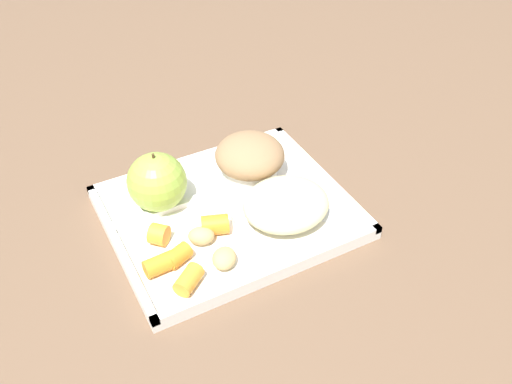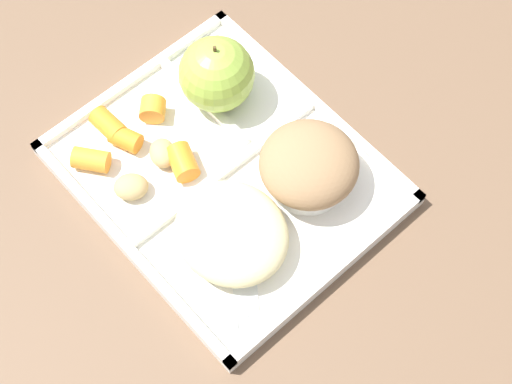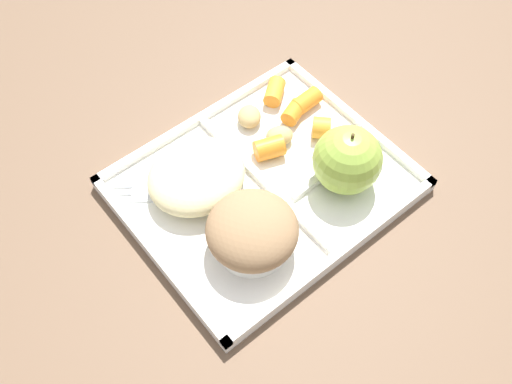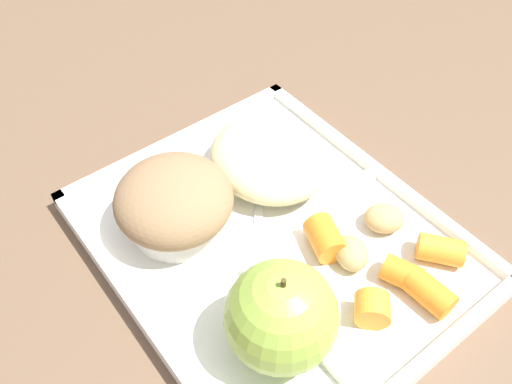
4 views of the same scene
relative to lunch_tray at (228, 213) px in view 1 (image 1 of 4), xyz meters
The scene contains 15 objects.
ground 0.01m from the lunch_tray, 24.82° to the right, with size 6.00×6.00×0.00m, color brown.
lunch_tray is the anchor object (origin of this frame).
green_apple 0.10m from the lunch_tray, 143.46° to the left, with size 0.08×0.08×0.09m.
bran_muffin 0.09m from the lunch_tray, 41.42° to the left, with size 0.10×0.10×0.06m.
carrot_slice_edge 0.10m from the lunch_tray, behind, with size 0.03×0.03×0.02m, color orange.
carrot_slice_near_corner 0.13m from the lunch_tray, 154.10° to the right, with size 0.02×0.02×0.04m, color orange.
carrot_slice_diagonal 0.11m from the lunch_tray, 149.86° to the right, with size 0.02×0.02×0.03m, color orange.
carrot_slice_large 0.14m from the lunch_tray, 135.38° to the right, with size 0.02×0.02×0.04m, color orange.
carrot_slice_small 0.05m from the lunch_tray, 137.99° to the right, with size 0.03×0.03×0.03m, color orange.
potato_chunk_golden 0.10m from the lunch_tray, 118.46° to the right, with size 0.03×0.03×0.02m, color tan.
potato_chunk_corner 0.07m from the lunch_tray, 146.29° to the right, with size 0.03×0.03×0.02m, color tan.
egg_noodle_pile 0.08m from the lunch_tray, 35.66° to the right, with size 0.12×0.11×0.04m, color beige.
meatball_side 0.08m from the lunch_tray, 20.77° to the right, with size 0.04×0.04×0.04m, color brown.
meatball_back 0.10m from the lunch_tray, 24.36° to the right, with size 0.03×0.03×0.03m, color #755B4C.
plastic_fork 0.11m from the lunch_tray, 31.40° to the right, with size 0.14×0.11×0.00m.
Camera 1 is at (-0.23, -0.51, 0.52)m, focal length 39.39 mm.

